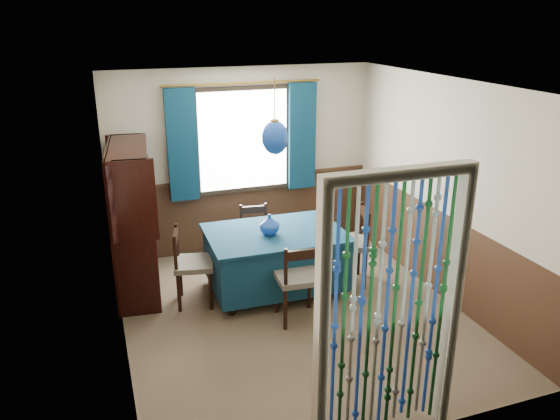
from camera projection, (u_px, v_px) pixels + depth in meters
name	position (u px, v px, depth m)	size (l,w,h in m)	color
floor	(294.00, 314.00, 6.03)	(4.00, 4.00, 0.00)	brown
ceiling	(296.00, 84.00, 5.18)	(4.00, 4.00, 0.00)	silver
wall_back	(243.00, 161.00, 7.38)	(3.60, 3.60, 0.00)	beige
wall_front	(396.00, 298.00, 3.83)	(3.60, 3.60, 0.00)	beige
wall_left	(114.00, 229.00, 5.05)	(4.00, 4.00, 0.00)	beige
wall_right	(444.00, 190.00, 6.17)	(4.00, 4.00, 0.00)	beige
wainscot_back	(244.00, 213.00, 7.62)	(3.60, 3.60, 0.00)	#3D2517
wainscot_front	(388.00, 385.00, 4.10)	(3.60, 3.60, 0.00)	#3D2517
wainscot_left	(123.00, 301.00, 5.31)	(4.00, 4.00, 0.00)	#3D2517
wainscot_right	(436.00, 251.00, 6.42)	(4.00, 4.00, 0.00)	#3D2517
window	(243.00, 140.00, 7.24)	(1.32, 0.12, 1.42)	black
doorway	(390.00, 318.00, 3.95)	(1.16, 0.12, 2.18)	silver
dining_table	(275.00, 257.00, 6.40)	(1.60, 1.12, 0.76)	#0D3047
chair_near	(299.00, 279.00, 5.76)	(0.49, 0.47, 0.93)	black
chair_far	(255.00, 235.00, 7.06)	(0.44, 0.43, 0.81)	black
chair_left	(191.00, 264.00, 6.12)	(0.51, 0.52, 0.90)	black
chair_right	(350.00, 243.00, 6.60)	(0.58, 0.59, 0.97)	black
sideboard	(135.00, 242.00, 6.41)	(0.60, 1.38, 1.76)	black
pendant_lamp	(275.00, 137.00, 5.92)	(0.30, 0.30, 0.82)	olive
vase_table	(269.00, 225.00, 6.20)	(0.21, 0.21, 0.22)	navy
bowl_shelf	(138.00, 198.00, 5.98)	(0.20, 0.20, 0.05)	beige
vase_sideboard	(135.00, 202.00, 6.63)	(0.18, 0.18, 0.19)	beige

